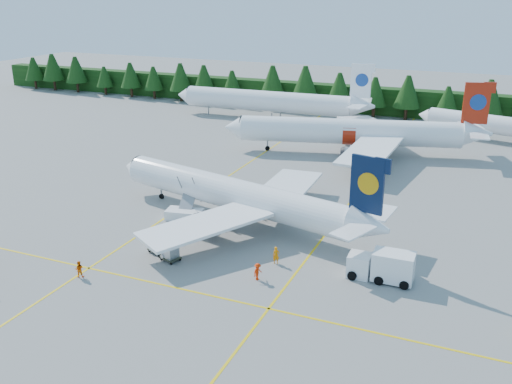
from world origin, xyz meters
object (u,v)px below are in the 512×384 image
at_px(airliner_red, 345,132).
at_px(service_truck, 381,266).
at_px(airstairs, 185,211).
at_px(airliner_navy, 228,193).

distance_m(airliner_red, service_truck, 45.70).
xyz_separation_m(airliner_red, airstairs, (-10.65, -36.58, -2.97)).
distance_m(airliner_red, airstairs, 38.22).
bearing_deg(airliner_navy, airstairs, -146.01).
xyz_separation_m(airstairs, service_truck, (25.78, -6.48, 0.64)).
xyz_separation_m(airliner_navy, airliner_red, (5.58, 34.71, 0.46)).
height_order(airliner_navy, airliner_red, airliner_red).
xyz_separation_m(airliner_red, service_truck, (15.13, -43.06, -2.33)).
distance_m(airliner_navy, airstairs, 5.95).
relative_size(airliner_navy, airstairs, 5.76).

